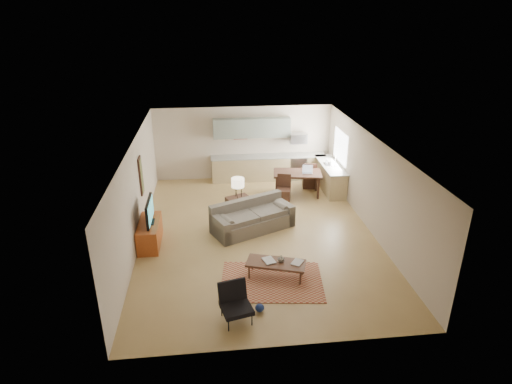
{
  "coord_description": "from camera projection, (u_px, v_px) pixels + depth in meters",
  "views": [
    {
      "loc": [
        -1.24,
        -10.72,
        5.88
      ],
      "look_at": [
        0.0,
        0.3,
        1.15
      ],
      "focal_mm": 30.0,
      "sensor_mm": 36.0,
      "label": 1
    }
  ],
  "objects": [
    {
      "name": "book_b",
      "position": [
        293.0,
        261.0,
        10.07
      ],
      "size": [
        0.51,
        0.52,
        0.02
      ],
      "primitive_type": "imported",
      "rotation": [
        0.0,
        0.0,
        -0.61
      ],
      "color": "navy",
      "rests_on": "coffee_table"
    },
    {
      "name": "armchair",
      "position": [
        236.0,
        305.0,
        8.63
      ],
      "size": [
        0.83,
        0.83,
        0.79
      ],
      "primitive_type": null,
      "rotation": [
        0.0,
        0.0,
        0.24
      ],
      "color": "black",
      "rests_on": "floor"
    },
    {
      "name": "sofa",
      "position": [
        253.0,
        216.0,
        12.26
      ],
      "size": [
        2.66,
        1.99,
        0.85
      ],
      "primitive_type": null,
      "rotation": [
        0.0,
        0.0,
        0.44
      ],
      "color": "#675F53",
      "rests_on": "floor"
    },
    {
      "name": "soap_bottle",
      "position": [
        327.0,
        160.0,
        15.01
      ],
      "size": [
        0.12,
        0.12,
        0.19
      ],
      "primitive_type": "imported",
      "rotation": [
        0.0,
        0.0,
        -0.19
      ],
      "color": "#FFECC3",
      "rests_on": "kitchen_counter_right"
    },
    {
      "name": "tv",
      "position": [
        149.0,
        211.0,
        11.3
      ],
      "size": [
        0.11,
        1.09,
        0.65
      ],
      "primitive_type": null,
      "color": "black",
      "rests_on": "tv_credenza"
    },
    {
      "name": "console_table",
      "position": [
        238.0,
        209.0,
        12.79
      ],
      "size": [
        0.79,
        0.68,
        0.78
      ],
      "primitive_type": null,
      "rotation": [
        0.0,
        0.0,
        0.42
      ],
      "color": "#331E15",
      "rests_on": "floor"
    },
    {
      "name": "kitchen_counter_back",
      "position": [
        268.0,
        167.0,
        15.96
      ],
      "size": [
        4.26,
        0.64,
        0.92
      ],
      "primitive_type": null,
      "color": "tan",
      "rests_on": "ground"
    },
    {
      "name": "tv_credenza",
      "position": [
        150.0,
        233.0,
        11.55
      ],
      "size": [
        0.54,
        1.41,
        0.65
      ],
      "primitive_type": null,
      "color": "#9B4018",
      "rests_on": "floor"
    },
    {
      "name": "table_lamp",
      "position": [
        238.0,
        187.0,
        12.51
      ],
      "size": [
        0.5,
        0.5,
        0.62
      ],
      "primitive_type": null,
      "rotation": [
        0.0,
        0.0,
        0.4
      ],
      "color": "beige",
      "rests_on": "console_table"
    },
    {
      "name": "rug",
      "position": [
        272.0,
        281.0,
        10.03
      ],
      "size": [
        2.54,
        1.91,
        0.02
      ],
      "primitive_type": "cube",
      "rotation": [
        0.0,
        0.0,
        -0.12
      ],
      "color": "maroon",
      "rests_on": "floor"
    },
    {
      "name": "kitchen_range",
      "position": [
        297.0,
        167.0,
        16.08
      ],
      "size": [
        0.62,
        0.62,
        0.9
      ],
      "primitive_type": "cube",
      "color": "#A5A8AD",
      "rests_on": "ground"
    },
    {
      "name": "wall_art_left",
      "position": [
        141.0,
        176.0,
        12.11
      ],
      "size": [
        0.06,
        0.42,
        1.1
      ],
      "primitive_type": null,
      "color": "olive",
      "rests_on": "room"
    },
    {
      "name": "dining_chair_far",
      "position": [
        310.0,
        174.0,
        15.22
      ],
      "size": [
        0.53,
        0.55,
        0.97
      ],
      "primitive_type": null,
      "rotation": [
        0.0,
        0.0,
        2.99
      ],
      "color": "#331E15",
      "rests_on": "floor"
    },
    {
      "name": "kitchen_counter_right",
      "position": [
        330.0,
        177.0,
        15.09
      ],
      "size": [
        0.64,
        2.26,
        0.92
      ],
      "primitive_type": null,
      "color": "tan",
      "rests_on": "ground"
    },
    {
      "name": "kitchen_microwave",
      "position": [
        298.0,
        138.0,
        15.66
      ],
      "size": [
        0.62,
        0.4,
        0.35
      ],
      "primitive_type": "cube",
      "color": "#A5A8AD",
      "rests_on": "room"
    },
    {
      "name": "triptych",
      "position": [
        241.0,
        133.0,
        15.62
      ],
      "size": [
        1.7,
        0.04,
        0.5
      ],
      "primitive_type": null,
      "color": "#FFECC3",
      "rests_on": "room"
    },
    {
      "name": "upper_cabinets",
      "position": [
        252.0,
        128.0,
        15.45
      ],
      "size": [
        2.8,
        0.34,
        0.7
      ],
      "primitive_type": "cube",
      "color": "gray",
      "rests_on": "room"
    },
    {
      "name": "room",
      "position": [
        257.0,
        190.0,
        11.7
      ],
      "size": [
        9.0,
        9.0,
        9.0
      ],
      "color": "#A4834D",
      "rests_on": "ground"
    },
    {
      "name": "window_right",
      "position": [
        340.0,
        147.0,
        14.69
      ],
      "size": [
        0.02,
        1.4,
        1.05
      ],
      "primitive_type": "cube",
      "color": "white",
      "rests_on": "room"
    },
    {
      "name": "book_a",
      "position": [
        264.0,
        262.0,
        10.04
      ],
      "size": [
        0.44,
        0.47,
        0.03
      ],
      "primitive_type": "imported",
      "rotation": [
        0.0,
        0.0,
        0.3
      ],
      "color": "maroon",
      "rests_on": "coffee_table"
    },
    {
      "name": "dining_chair_near",
      "position": [
        283.0,
        189.0,
        13.98
      ],
      "size": [
        0.57,
        0.58,
        0.95
      ],
      "primitive_type": null,
      "rotation": [
        0.0,
        0.0,
        -0.28
      ],
      "color": "#331E15",
      "rests_on": "floor"
    },
    {
      "name": "laptop",
      "position": [
        308.0,
        170.0,
        14.35
      ],
      "size": [
        0.39,
        0.33,
        0.26
      ],
      "primitive_type": null,
      "rotation": [
        0.0,
        0.0,
        -0.23
      ],
      "color": "#A5A8AD",
      "rests_on": "dining_table"
    },
    {
      "name": "vase",
      "position": [
        281.0,
        258.0,
        10.04
      ],
      "size": [
        0.19,
        0.19,
        0.17
      ],
      "primitive_type": "imported",
      "rotation": [
        0.0,
        0.0,
        0.08
      ],
      "color": "black",
      "rests_on": "coffee_table"
    },
    {
      "name": "coffee_table",
      "position": [
        276.0,
        270.0,
        10.13
      ],
      "size": [
        1.49,
        0.95,
        0.42
      ],
      "primitive_type": null,
      "rotation": [
        0.0,
        0.0,
        -0.31
      ],
      "color": "#492B1D",
      "rests_on": "floor"
    },
    {
      "name": "dining_table",
      "position": [
        297.0,
        184.0,
        14.63
      ],
      "size": [
        1.73,
        1.15,
        0.81
      ],
      "primitive_type": null,
      "rotation": [
        0.0,
        0.0,
        -0.15
      ],
      "color": "#331E15",
      "rests_on": "floor"
    }
  ]
}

